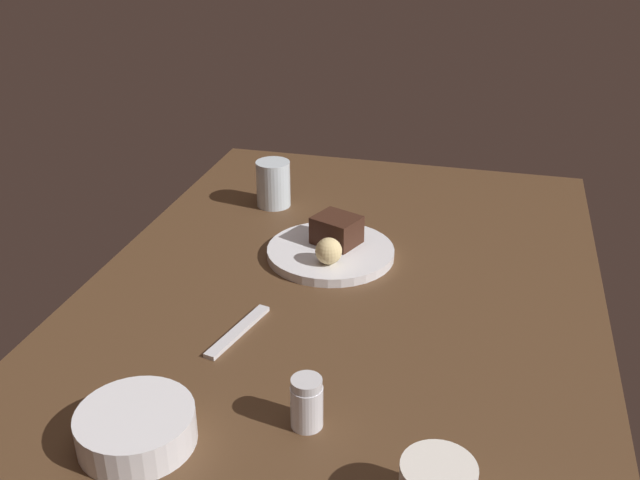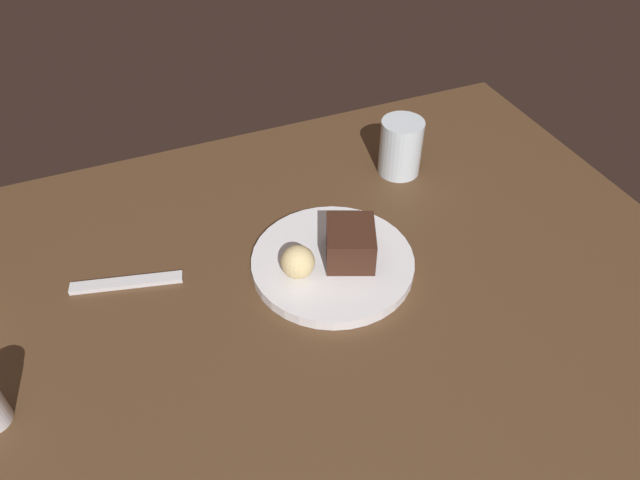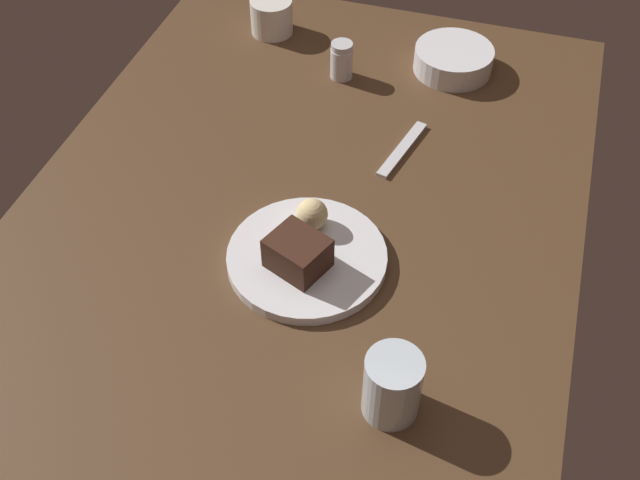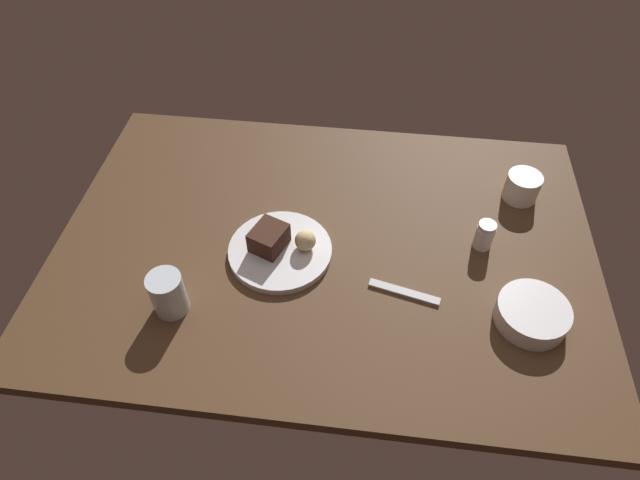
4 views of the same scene
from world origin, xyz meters
The scene contains 9 objects.
dining_table centered at (0.00, 0.00, 1.50)cm, with size 120.00×84.00×3.00cm, color #4C331E.
dessert_plate centered at (9.45, 4.45, 3.81)cm, with size 22.76×22.76×1.63cm, color silver.
chocolate_cake_slice centered at (11.83, 3.93, 7.18)cm, with size 7.65×6.53×5.10cm, color #381E14.
bread_roll centered at (3.94, 3.48, 6.94)cm, with size 4.62×4.62×4.62cm, color #DBC184.
salt_shaker centered at (-34.75, -3.22, 6.40)cm, with size 4.06×4.06×6.90cm.
water_glass centered at (28.74, 21.22, 7.74)cm, with size 6.98×6.98×9.48cm, color silver.
side_bowl centered at (-42.71, 15.64, 5.20)cm, with size 14.22×14.22×4.40cm, color silver.
coffee_cup centered at (-44.93, -20.11, 6.34)cm, with size 8.08×8.08×6.67cm, color silver.
dessert_spoon centered at (-17.86, 12.01, 3.35)cm, with size 15.00×1.80×0.70cm, color silver.
Camera 3 is at (76.75, 27.17, 85.22)cm, focal length 42.84 mm.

